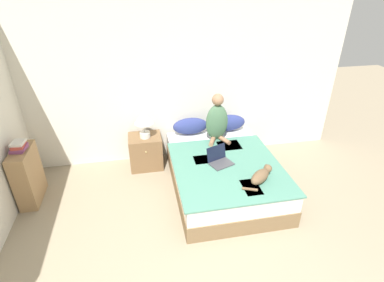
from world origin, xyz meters
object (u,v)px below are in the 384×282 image
person_sitting (217,120)px  book_stack_top (18,146)px  laptop_open (220,160)px  table_lamp (144,119)px  bed (223,173)px  pillow_near (190,126)px  nightstand (146,151)px  cat_tabby (261,176)px  bookshelf (28,175)px  pillow_far (228,123)px

person_sitting → book_stack_top: 2.81m
person_sitting → laptop_open: bearing=-101.2°
laptop_open → book_stack_top: size_ratio=1.66×
person_sitting → table_lamp: (-1.13, 0.16, 0.05)m
bed → pillow_near: size_ratio=3.48×
pillow_near → nightstand: (-0.77, -0.08, -0.36)m
cat_tabby → bookshelf: bearing=126.8°
pillow_far → cat_tabby: bearing=-90.4°
pillow_near → person_sitting: size_ratio=0.76×
nightstand → book_stack_top: bearing=-161.6°
bed → person_sitting: size_ratio=2.65×
nightstand → table_lamp: size_ratio=1.23×
pillow_far → table_lamp: (-1.41, -0.11, 0.24)m
cat_tabby → table_lamp: (-1.40, 1.37, 0.29)m
cat_tabby → pillow_far: bearing=51.8°
pillow_near → laptop_open: (0.24, -0.96, -0.09)m
pillow_far → laptop_open: size_ratio=1.51×
pillow_near → person_sitting: (0.38, -0.27, 0.19)m
bed → person_sitting: 0.84m
bed → person_sitting: bearing=85.4°
pillow_near → person_sitting: 0.50m
person_sitting → cat_tabby: size_ratio=1.56×
pillow_near → table_lamp: table_lamp is taller
book_stack_top → laptop_open: bearing=-7.2°
bed → table_lamp: size_ratio=4.47×
pillow_far → table_lamp: bearing=-175.7°
laptop_open → bookshelf: bookshelf is taller
pillow_far → laptop_open: pillow_far is taller
cat_tabby → laptop_open: bearing=90.6°
person_sitting → cat_tabby: bearing=-77.6°
cat_tabby → bookshelf: 3.17m
pillow_near → cat_tabby: 1.61m
pillow_far → laptop_open: bearing=-113.3°
cat_tabby → bookshelf: bookshelf is taller
table_lamp → nightstand: bearing=112.6°
laptop_open → table_lamp: (-0.99, 0.86, 0.33)m
bed → bookshelf: size_ratio=2.51×
pillow_near → nightstand: size_ratio=1.05×
pillow_near → table_lamp: 0.80m
laptop_open → book_stack_top: bearing=151.3°
bed → laptop_open: size_ratio=5.24×
laptop_open → nightstand: bearing=117.2°
pillow_far → pillow_near: bearing=180.0°
cat_tabby → nightstand: 2.00m
person_sitting → nightstand: size_ratio=1.37×
cat_tabby → nightstand: (-1.41, 1.39, -0.30)m
pillow_near → bookshelf: bearing=-165.3°
person_sitting → nightstand: (-1.14, 0.18, -0.55)m
pillow_near → nightstand: bearing=-173.8°
cat_tabby → book_stack_top: book_stack_top is taller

